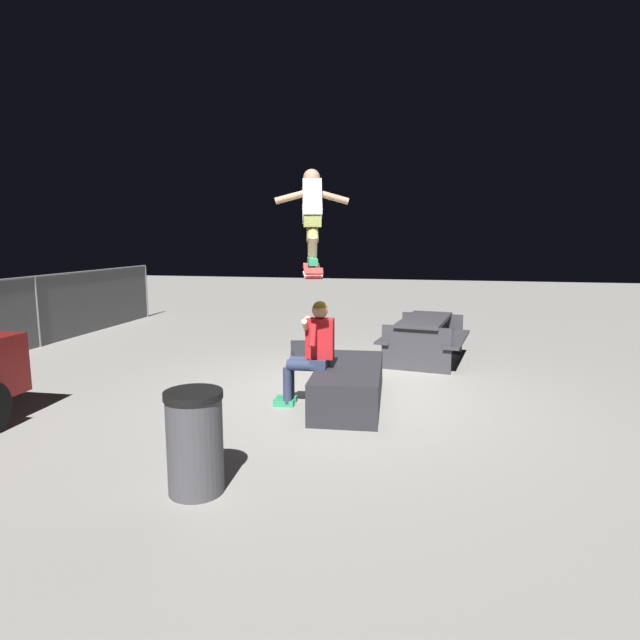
% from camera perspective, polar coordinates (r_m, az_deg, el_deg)
% --- Properties ---
extents(ground_plane, '(40.00, 40.00, 0.00)m').
position_cam_1_polar(ground_plane, '(7.10, 2.25, -8.31)').
color(ground_plane, gray).
extents(ledge_box_main, '(1.92, 0.92, 0.50)m').
position_cam_1_polar(ledge_box_main, '(6.74, 3.13, -7.05)').
color(ledge_box_main, '#28282D').
rests_on(ledge_box_main, ground).
extents(person_sitting_on_ledge, '(0.59, 0.76, 1.33)m').
position_cam_1_polar(person_sitting_on_ledge, '(6.56, -0.93, -3.04)').
color(person_sitting_on_ledge, '#2D3856').
rests_on(person_sitting_on_ledge, ground).
extents(skateboard, '(1.04, 0.46, 0.15)m').
position_cam_1_polar(skateboard, '(6.27, -0.83, 5.36)').
color(skateboard, '#B72D2D').
extents(skater_airborne, '(0.64, 0.88, 1.12)m').
position_cam_1_polar(skater_airborne, '(6.33, -0.87, 11.62)').
color(skater_airborne, '#2D9E66').
extents(kicker_ramp, '(1.37, 1.05, 0.35)m').
position_cam_1_polar(kicker_ramp, '(9.01, -0.78, -4.18)').
color(kicker_ramp, '#28282D').
rests_on(kicker_ramp, ground).
extents(picnic_table_back, '(1.89, 1.59, 0.75)m').
position_cam_1_polar(picnic_table_back, '(9.15, 11.30, -1.32)').
color(picnic_table_back, '#38383D').
rests_on(picnic_table_back, ground).
extents(trash_bin, '(0.48, 0.48, 0.87)m').
position_cam_1_polar(trash_bin, '(4.57, -13.42, -12.73)').
color(trash_bin, '#47474C').
rests_on(trash_bin, ground).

